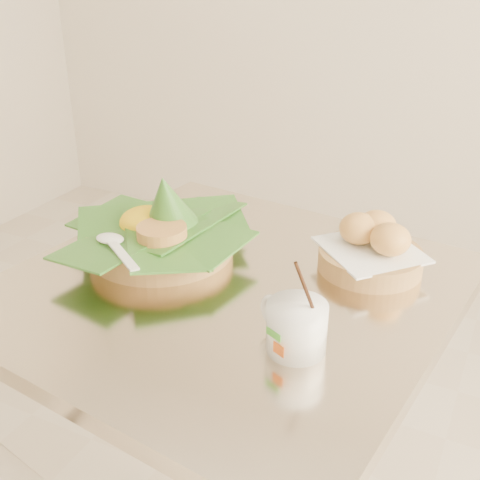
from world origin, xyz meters
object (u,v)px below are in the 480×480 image
at_px(cafe_table, 229,388).
at_px(rice_basket, 160,230).
at_px(coffee_mug, 295,325).
at_px(bread_basket, 372,248).

xyz_separation_m(cafe_table, rice_basket, (-0.16, 0.05, 0.27)).
bearing_deg(rice_basket, coffee_mug, -26.75).
bearing_deg(bread_basket, cafe_table, -140.60).
bearing_deg(coffee_mug, rice_basket, 153.25).
bearing_deg(rice_basket, bread_basket, 17.40).
distance_m(rice_basket, bread_basket, 0.38).
height_order(cafe_table, coffee_mug, coffee_mug).
bearing_deg(cafe_table, coffee_mug, -35.16).
height_order(bread_basket, coffee_mug, coffee_mug).
xyz_separation_m(rice_basket, coffee_mug, (0.33, -0.17, -0.01)).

